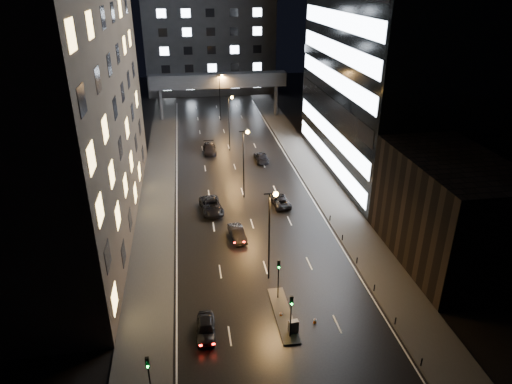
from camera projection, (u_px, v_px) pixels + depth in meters
ground at (235, 167)px, 77.25m from camera, size 160.00×160.00×0.00m
sidewalk_left at (159, 183)px, 71.00m from camera, size 5.00×110.00×0.15m
sidewalk_right at (314, 173)px, 74.50m from camera, size 5.00×110.00×0.15m
building_left at (49, 66)px, 51.26m from camera, size 15.00×48.00×40.00m
building_right_low at (447, 211)px, 49.80m from camera, size 10.00×18.00×12.00m
building_right_glass at (402, 26)px, 67.56m from camera, size 20.00×36.00×45.00m
building_far at (210, 45)px, 123.71m from camera, size 34.00×14.00×25.00m
skybridge at (219, 81)px, 100.48m from camera, size 30.00×3.00×10.00m
median_island at (283, 314)px, 43.32m from camera, size 1.60×8.00×0.15m
traffic_signal_near at (278, 273)px, 44.25m from camera, size 0.28×0.34×4.40m
traffic_signal_far at (291, 310)px, 39.34m from camera, size 0.28×0.34×4.40m
traffic_signal_corner at (149, 373)px, 33.29m from camera, size 0.28×0.34×4.40m
bollard_row at (365, 274)px, 48.56m from camera, size 0.12×25.12×0.90m
streetlight_near at (271, 225)px, 45.91m from camera, size 1.45×0.50×10.15m
streetlight_mid_a at (245, 155)px, 63.78m from camera, size 1.45×0.50×10.15m
streetlight_mid_b at (230, 116)px, 81.64m from camera, size 1.45×0.50×10.15m
streetlight_far at (220, 91)px, 99.50m from camera, size 1.45×0.50×10.15m
car_away_a at (206, 328)px, 40.73m from camera, size 1.82×4.21×1.41m
car_away_b at (237, 233)px, 55.74m from camera, size 2.08×4.54×1.44m
car_away_c at (211, 206)px, 62.19m from camera, size 3.32×6.11×1.63m
car_away_d at (210, 149)px, 83.03m from camera, size 2.25×5.46×1.58m
car_toward_a at (280, 201)px, 63.99m from camera, size 2.57×4.94×1.33m
car_toward_b at (261, 157)px, 79.24m from camera, size 2.15×5.24×1.52m
utility_cabinet at (293, 326)px, 40.83m from camera, size 0.92×0.58×1.24m
cone_a at (315, 320)px, 42.28m from camera, size 0.44×0.44×0.55m
cone_b at (281, 314)px, 43.06m from camera, size 0.38×0.38×0.56m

